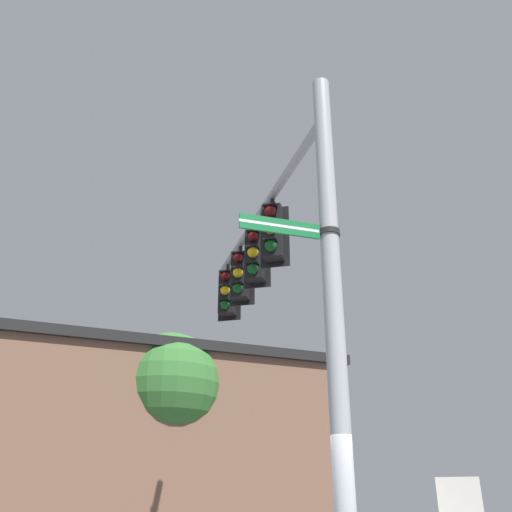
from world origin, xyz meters
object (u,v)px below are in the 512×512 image
Objects in this scene: traffic_light_mid_outer at (240,275)px; street_name_sign at (304,230)px; traffic_light_nearest_pole at (273,232)px; traffic_light_mid_inner at (255,255)px; traffic_light_arm_end at (227,293)px.

traffic_light_mid_outer reaches higher than street_name_sign.
traffic_light_nearest_pole reaches higher than street_name_sign.
traffic_light_mid_inner is 1.00× the size of traffic_light_mid_outer.
traffic_light_arm_end is at bearing -58.12° from traffic_light_nearest_pole.
street_name_sign is (-1.51, 3.13, -1.16)m from traffic_light_mid_inner.
traffic_light_nearest_pole is at bearing 121.88° from traffic_light_mid_outer.
traffic_light_mid_outer is at bearing -58.12° from traffic_light_mid_inner.
traffic_light_mid_outer is (1.15, -1.84, 0.00)m from traffic_light_nearest_pole.
traffic_light_mid_inner is 3.66m from street_name_sign.
street_name_sign is at bearing 118.11° from traffic_light_arm_end.
street_name_sign is (-0.94, 2.21, -1.16)m from traffic_light_nearest_pole.
traffic_light_nearest_pole is 1.00× the size of traffic_light_mid_inner.
street_name_sign is at bearing 115.75° from traffic_light_mid_inner.
traffic_light_mid_inner is at bearing -64.25° from street_name_sign.
traffic_light_nearest_pole is 1.00× the size of traffic_light_arm_end.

